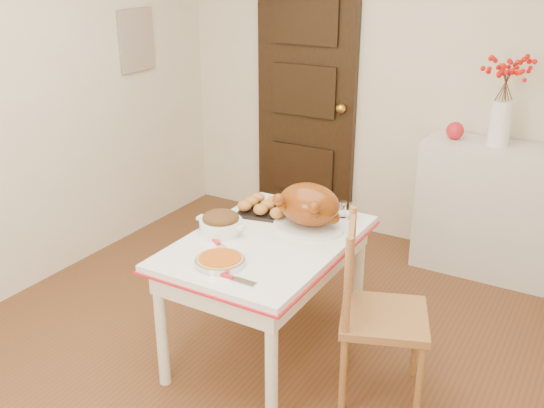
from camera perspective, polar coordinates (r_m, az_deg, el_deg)
The scene contains 18 objects.
floor at distance 3.48m, azimuth -2.02°, elevation -14.66°, with size 3.50×4.00×0.00m, color #50301C.
wall_back at distance 4.68m, azimuth 11.18°, elevation 11.36°, with size 3.50×0.00×2.50m, color beige.
wall_left at distance 4.11m, azimuth -23.66°, elevation 8.50°, with size 0.00×4.00×2.50m, color beige.
door_back at distance 4.97m, azimuth 3.16°, elevation 9.73°, with size 0.85×0.06×2.06m, color black.
photo_board at distance 4.85m, azimuth -12.41°, elevation 14.60°, with size 0.03×0.35×0.45m, color tan.
sideboard at distance 4.49m, azimuth 19.32°, elevation -0.46°, with size 0.92×0.41×0.92m, color silver.
kitchen_table at distance 3.40m, azimuth -0.43°, elevation -8.61°, with size 0.80×1.17×0.70m, color white, non-canonical shape.
chair_oak at distance 3.08m, azimuth 10.34°, elevation -9.90°, with size 0.42×0.42×0.94m, color #A27042, non-canonical shape.
berry_vase at distance 4.28m, azimuth 20.63°, elevation 9.08°, with size 0.32×0.32×0.62m, color white, non-canonical shape.
apple at distance 4.39m, azimuth 16.57°, elevation 6.52°, with size 0.12×0.12×0.12m, color red.
turkey_platter at distance 3.31m, azimuth 3.42°, elevation -0.25°, with size 0.40×0.32×0.25m, color #8B350A, non-canonical shape.
pumpkin_pie at distance 2.97m, azimuth -4.83°, elevation -5.16°, with size 0.24×0.24×0.05m, color #B7500E.
stuffing_dish at distance 3.30m, azimuth -4.76°, elevation -1.73°, with size 0.29×0.23×0.11m, color #442E14, non-canonical shape.
rolls_tray at distance 3.53m, azimuth -0.44°, elevation -0.26°, with size 0.31×0.24×0.08m, color #C97A2D, non-canonical shape.
pie_server at distance 2.84m, azimuth -3.54°, elevation -6.87°, with size 0.23×0.07×0.01m, color silver, non-canonical shape.
carving_knife at distance 3.14m, azimuth -4.65°, elevation -3.98°, with size 0.27×0.07×0.01m, color silver, non-canonical shape.
drinking_glass at distance 3.56m, azimuth 3.91°, elevation 0.15°, with size 0.07×0.07×0.11m, color white.
shaker_pair at distance 3.49m, azimuth 7.00°, elevation -0.60°, with size 0.10×0.04×0.09m, color white, non-canonical shape.
Camera 1 is at (1.51, -2.35, 2.07)m, focal length 40.71 mm.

